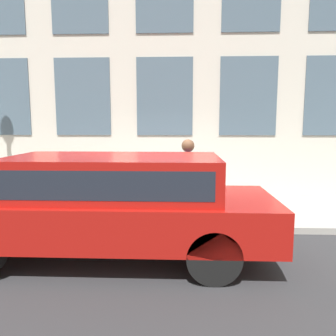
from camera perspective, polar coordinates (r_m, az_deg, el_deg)
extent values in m
plane|color=#2D2D30|center=(6.51, -1.87, -11.14)|extent=(80.00, 80.00, 0.00)
cube|color=#9E9B93|center=(7.82, -1.10, -7.41)|extent=(2.78, 60.00, 0.13)
cube|color=beige|center=(9.35, -0.55, 21.36)|extent=(0.30, 40.00, 8.62)
cube|color=#4C6070|center=(9.77, 26.91, 11.12)|extent=(0.03, 1.50, 2.05)
cube|color=#4C6070|center=(9.10, 13.81, 12.03)|extent=(0.03, 1.50, 2.05)
cube|color=#4C6070|center=(8.95, -0.60, 12.33)|extent=(0.03, 1.50, 2.05)
cube|color=#4C6070|center=(9.33, -14.63, 11.90)|extent=(0.03, 1.50, 2.05)
cube|color=#4C6070|center=(10.19, -26.86, 10.95)|extent=(0.03, 1.50, 2.05)
cylinder|color=#2D7260|center=(6.98, -3.43, -8.58)|extent=(0.29, 0.29, 0.04)
cylinder|color=#2D7260|center=(6.91, -3.45, -6.54)|extent=(0.22, 0.22, 0.55)
sphere|color=#2C5D50|center=(6.85, -3.47, -4.31)|extent=(0.23, 0.23, 0.23)
cylinder|color=black|center=(6.83, -3.47, -3.75)|extent=(0.08, 0.08, 0.09)
cylinder|color=#2D7260|center=(6.88, -2.14, -6.03)|extent=(0.09, 0.10, 0.09)
cylinder|color=#2D7260|center=(6.91, -4.76, -5.99)|extent=(0.09, 0.10, 0.09)
cylinder|color=#726651|center=(6.85, 3.44, -5.60)|extent=(0.12, 0.12, 0.80)
cylinder|color=#726651|center=(7.01, 3.42, -5.29)|extent=(0.12, 0.12, 0.80)
cube|color=#72288C|center=(6.81, 3.48, 0.28)|extent=(0.22, 0.15, 0.60)
cylinder|color=#72288C|center=(6.65, 3.50, 0.23)|extent=(0.09, 0.09, 0.57)
cylinder|color=#72288C|center=(6.96, 3.45, 0.56)|extent=(0.09, 0.09, 0.57)
sphere|color=brown|center=(6.77, 3.50, 3.90)|extent=(0.27, 0.27, 0.27)
cylinder|color=black|center=(6.62, -22.62, -8.11)|extent=(0.24, 0.73, 0.73)
cylinder|color=black|center=(4.50, 8.00, -15.05)|extent=(0.24, 0.73, 0.73)
cylinder|color=black|center=(6.02, 6.51, -9.09)|extent=(0.24, 0.73, 0.73)
cube|color=#A5140F|center=(5.27, -10.56, -8.07)|extent=(1.86, 5.16, 0.63)
cube|color=#A5140F|center=(5.11, -9.32, -1.39)|extent=(1.64, 3.20, 0.62)
cube|color=#1E232D|center=(5.11, -9.32, -1.39)|extent=(1.65, 2.94, 0.40)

